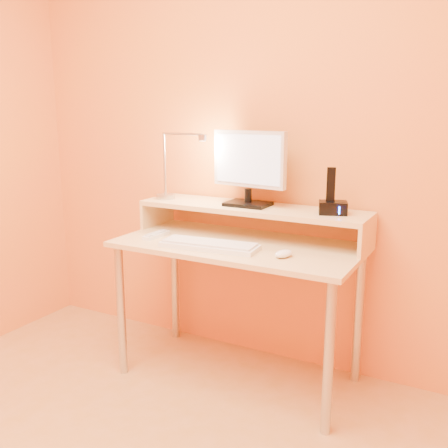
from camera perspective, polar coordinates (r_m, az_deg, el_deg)
The scene contains 25 objects.
wall_back at distance 2.74m, azimuth 4.74°, elevation 10.21°, with size 3.00×0.04×2.50m, color orange.
desk_leg_fl at distance 2.74m, azimuth -11.34°, elevation -9.40°, with size 0.04×0.04×0.69m, color #B4B4B4.
desk_leg_fr at distance 2.26m, azimuth 11.52°, elevation -14.43°, with size 0.04×0.04×0.69m, color #B4B4B4.
desk_leg_bl at distance 3.11m, azimuth -5.46°, elevation -6.47°, with size 0.04×0.04×0.69m, color #B4B4B4.
desk_leg_br at distance 2.70m, azimuth 14.68°, elevation -9.94°, with size 0.04×0.04×0.69m, color #B4B4B4.
desk_lower at distance 2.54m, azimuth 1.61°, elevation -2.39°, with size 1.20×0.60×0.03m, color #E1C285.
shelf_riser_left at distance 2.94m, azimuth -7.39°, elevation 1.23°, with size 0.02×0.30×0.14m, color #E1C285.
shelf_riser_right at distance 2.46m, azimuth 15.62°, elevation -1.40°, with size 0.02×0.30×0.14m, color #E1C285.
desk_shelf at distance 2.63m, azimuth 3.10°, elevation 1.73°, with size 1.20×0.30×0.03m, color #E1C285.
monitor_foot at distance 2.64m, azimuth 2.67°, elevation 2.24°, with size 0.22×0.16×0.02m, color black.
monitor_neck at distance 2.63m, azimuth 2.68°, elevation 3.18°, with size 0.04×0.04×0.07m, color black.
monitor_panel at distance 2.61m, azimuth 2.82°, elevation 7.22°, with size 0.41×0.04×0.28m, color silver.
monitor_back at distance 2.63m, azimuth 3.04°, elevation 7.26°, with size 0.37×0.01×0.24m, color black.
monitor_screen at distance 2.60m, azimuth 2.64°, elevation 7.18°, with size 0.38×0.00×0.24m, color silver.
lamp_base at distance 2.85m, azimuth -6.50°, elevation 3.05°, with size 0.10×0.10×0.03m, color #B4B4B4.
lamp_post at distance 2.83m, azimuth -6.59°, elevation 6.59°, with size 0.01×0.01×0.33m, color #B4B4B4.
lamp_arm at distance 2.75m, azimuth -4.60°, elevation 9.91°, with size 0.01×0.01×0.24m, color #B4B4B4.
lamp_head at distance 2.69m, azimuth -2.41°, elevation 9.55°, with size 0.04×0.04×0.03m, color #B4B4B4.
lamp_bulb at distance 2.69m, azimuth -2.41°, elevation 9.21°, with size 0.03×0.03×0.00m, color #FFEAC6.
phone_dock at distance 2.48m, azimuth 11.98°, elevation 1.78°, with size 0.13×0.10×0.06m, color black.
phone_handset at distance 2.46m, azimuth 11.76°, elevation 4.33°, with size 0.04×0.03×0.16m, color black.
phone_led at distance 2.42m, azimuth 12.65°, elevation 1.48°, with size 0.01×0.00×0.04m, color #1C75FF.
keyboard at distance 2.44m, azimuth -1.64°, elevation -2.44°, with size 0.47×0.15×0.02m, color white.
mouse at distance 2.30m, azimuth 6.63°, elevation -3.29°, with size 0.06×0.10×0.03m, color white.
remote_control at distance 2.67m, azimuth -7.51°, elevation -1.23°, with size 0.05×0.18×0.02m, color white.
Camera 1 is at (1.10, -1.01, 1.37)m, focal length 41.24 mm.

